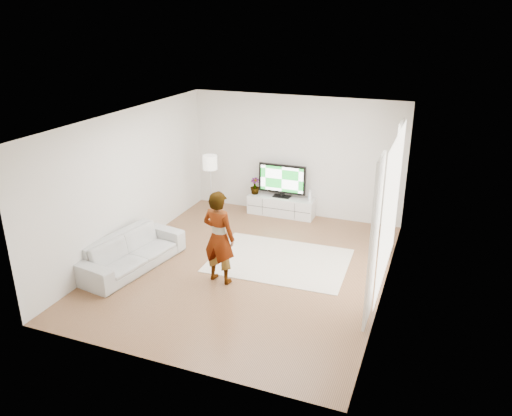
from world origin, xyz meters
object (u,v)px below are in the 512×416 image
at_px(sofa, 131,252).
at_px(floor_lamp, 210,165).
at_px(media_console, 281,206).
at_px(player, 219,237).
at_px(rug, 279,260).
at_px(television, 282,180).

height_order(sofa, floor_lamp, floor_lamp).
bearing_deg(media_console, sofa, -116.79).
height_order(player, floor_lamp, player).
bearing_deg(rug, television, 107.50).
xyz_separation_m(sofa, floor_lamp, (0.28, 2.84, 0.94)).
bearing_deg(floor_lamp, sofa, -95.62).
height_order(rug, sofa, sofa).
bearing_deg(television, rug, -72.50).
bearing_deg(media_console, player, -90.19).
height_order(media_console, sofa, sofa).
bearing_deg(sofa, player, -77.04).
bearing_deg(player, media_console, -80.79).
height_order(television, floor_lamp, floor_lamp).
relative_size(rug, sofa, 1.20).
relative_size(media_console, floor_lamp, 1.07).
bearing_deg(television, player, -90.19).
distance_m(television, floor_lamp, 1.71).
distance_m(media_console, floor_lamp, 1.95).
xyz_separation_m(rug, sofa, (-2.51, -1.24, 0.31)).
xyz_separation_m(media_console, player, (-0.01, -3.42, 0.63)).
relative_size(rug, player, 1.54).
xyz_separation_m(television, floor_lamp, (-1.50, -0.71, 0.38)).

